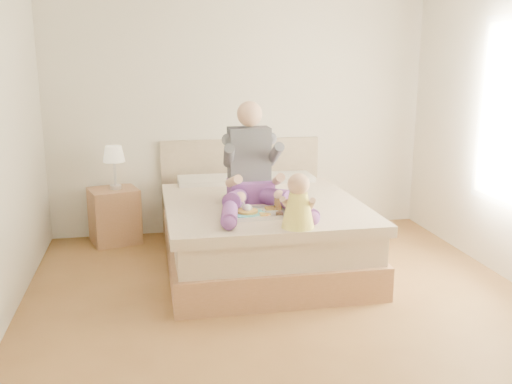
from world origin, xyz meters
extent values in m
cube|color=brown|center=(0.00, 0.00, 0.00)|extent=(4.00, 4.20, 0.01)
cube|color=beige|center=(0.00, 2.10, 1.35)|extent=(4.00, 0.02, 2.70)
cube|color=beige|center=(0.00, -2.10, 1.35)|extent=(4.00, 0.02, 2.70)
cube|color=#926544|center=(0.00, 1.02, 0.14)|extent=(1.68, 2.13, 0.28)
cube|color=beige|center=(0.00, 1.02, 0.40)|extent=(1.60, 2.05, 0.24)
cube|color=beige|center=(0.00, 0.87, 0.57)|extent=(1.70, 1.80, 0.09)
cube|color=beige|center=(-0.38, 1.76, 0.59)|extent=(0.62, 0.40, 0.14)
cube|color=beige|center=(0.38, 1.76, 0.59)|extent=(0.62, 0.40, 0.14)
cube|color=gray|center=(0.00, 2.09, 0.50)|extent=(1.70, 0.08, 1.00)
cube|color=#926544|center=(-1.34, 1.88, 0.28)|extent=(0.55, 0.52, 0.56)
cylinder|color=silver|center=(-1.31, 1.87, 0.58)|extent=(0.12, 0.12, 0.04)
cylinder|color=silver|center=(-1.31, 1.87, 0.72)|extent=(0.02, 0.02, 0.24)
cone|color=beige|center=(-1.31, 1.87, 0.92)|extent=(0.21, 0.21, 0.15)
cube|color=#6A3689|center=(-0.10, 0.97, 0.70)|extent=(0.38, 0.30, 0.18)
cube|color=#383840|center=(-0.10, 1.03, 1.01)|extent=(0.36, 0.22, 0.48)
sphere|color=#DFAC8B|center=(-0.10, 1.00, 1.37)|extent=(0.22, 0.22, 0.22)
cylinder|color=#6A3689|center=(-0.26, 0.72, 0.69)|extent=(0.32, 0.54, 0.22)
cylinder|color=#6A3689|center=(-0.37, 0.34, 0.68)|extent=(0.20, 0.48, 0.12)
sphere|color=#6A3689|center=(-0.41, 0.12, 0.67)|extent=(0.11, 0.11, 0.11)
cylinder|color=#383840|center=(-0.30, 0.88, 1.03)|extent=(0.12, 0.31, 0.25)
cylinder|color=#DFAC8B|center=(-0.29, 0.69, 0.85)|extent=(0.11, 0.32, 0.16)
sphere|color=#DFAC8B|center=(-0.26, 0.54, 0.75)|extent=(0.09, 0.09, 0.09)
cylinder|color=#6A3689|center=(0.06, 0.72, 0.69)|extent=(0.32, 0.54, 0.22)
cylinder|color=#6A3689|center=(0.19, 0.34, 0.68)|extent=(0.21, 0.48, 0.12)
sphere|color=#6A3689|center=(0.23, 0.12, 0.67)|extent=(0.11, 0.11, 0.11)
cylinder|color=#383840|center=(0.10, 0.89, 1.03)|extent=(0.12, 0.31, 0.25)
cylinder|color=#DFAC8B|center=(0.10, 0.69, 0.85)|extent=(0.10, 0.32, 0.16)
sphere|color=#DFAC8B|center=(0.07, 0.54, 0.75)|extent=(0.09, 0.09, 0.09)
cube|color=silver|center=(-0.12, 0.48, 0.62)|extent=(0.45, 0.35, 0.01)
cylinder|color=#3FB6B7|center=(-0.21, 0.48, 0.63)|extent=(0.26, 0.26, 0.01)
cylinder|color=gold|center=(-0.21, 0.48, 0.65)|extent=(0.17, 0.17, 0.02)
cylinder|color=white|center=(-0.27, 0.60, 0.67)|extent=(0.08, 0.08, 0.09)
torus|color=white|center=(-0.22, 0.60, 0.67)|extent=(0.01, 0.06, 0.06)
cylinder|color=olive|center=(-0.27, 0.60, 0.71)|extent=(0.07, 0.07, 0.01)
cylinder|color=white|center=(-0.01, 0.55, 0.63)|extent=(0.14, 0.14, 0.01)
cube|color=gold|center=(-0.01, 0.55, 0.64)|extent=(0.08, 0.07, 0.02)
cylinder|color=white|center=(-0.10, 0.38, 0.63)|extent=(0.14, 0.14, 0.01)
ellipsoid|color=red|center=(-0.08, 0.37, 0.64)|extent=(0.04, 0.03, 0.01)
cylinder|color=white|center=(0.06, 0.54, 0.68)|extent=(0.07, 0.07, 0.11)
cylinder|color=orange|center=(0.06, 0.54, 0.68)|extent=(0.06, 0.06, 0.11)
cylinder|color=white|center=(0.03, 0.38, 0.64)|extent=(0.07, 0.07, 0.04)
cylinder|color=#4D280B|center=(0.03, 0.38, 0.64)|extent=(0.06, 0.06, 0.03)
cone|color=#FEF150|center=(0.11, 0.09, 0.74)|extent=(0.25, 0.25, 0.27)
sphere|color=#DFAC8B|center=(0.11, 0.09, 0.94)|extent=(0.17, 0.17, 0.17)
cylinder|color=#DFAC8B|center=(0.11, 0.23, 0.66)|extent=(0.15, 0.19, 0.06)
sphere|color=#DFAC8B|center=(0.14, 0.31, 0.66)|extent=(0.05, 0.05, 0.05)
cylinder|color=#DFAC8B|center=(0.02, 0.14, 0.80)|extent=(0.12, 0.14, 0.11)
cylinder|color=#DFAC8B|center=(0.20, 0.19, 0.66)|extent=(0.10, 0.20, 0.06)
sphere|color=#DFAC8B|center=(0.24, 0.27, 0.66)|extent=(0.05, 0.05, 0.05)
cylinder|color=#DFAC8B|center=(0.20, 0.07, 0.80)|extent=(0.06, 0.14, 0.11)
camera|label=1|loc=(-0.97, -3.87, 1.87)|focal=40.00mm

